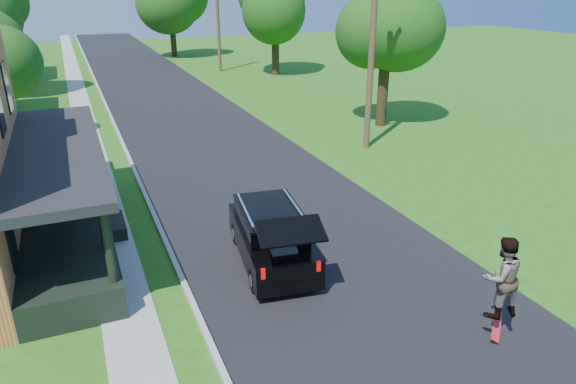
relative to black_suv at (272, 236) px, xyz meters
name	(u,v)px	position (x,y,z in m)	size (l,w,h in m)	color
ground	(352,290)	(1.40, -2.25, -0.83)	(140.00, 140.00, 0.00)	#2F6113
street	(185,119)	(1.40, 17.75, -0.83)	(8.00, 120.00, 0.02)	black
curb	(115,126)	(-2.65, 17.75, -0.83)	(0.15, 120.00, 0.12)	#A9A9A4
sidewalk	(86,129)	(-4.20, 17.75, -0.83)	(1.30, 120.00, 0.03)	gray
black_suv	(272,236)	(0.00, 0.00, 0.00)	(2.37, 4.85, 2.17)	black
skateboarder	(501,277)	(3.30, -5.25, 0.80)	(1.01, 0.83, 1.91)	black
skateboard	(497,326)	(3.43, -5.25, -0.51)	(0.65, 0.56, 0.53)	#A80E16
tree_right_near	(386,31)	(11.37, 12.08, 4.35)	(5.84, 6.08, 7.77)	black
utility_pole_near	(372,49)	(8.40, 8.66, 3.88)	(1.82, 0.34, 9.11)	brown
utility_pole_far	(218,11)	(8.40, 34.50, 4.39)	(1.79, 0.62, 10.11)	brown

